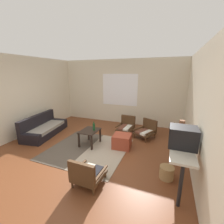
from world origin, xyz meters
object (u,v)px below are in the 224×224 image
at_px(armchair_striped_foreground, 87,174).
at_px(glass_bottle, 94,127).
at_px(armchair_corner, 146,130).
at_px(crt_television, 183,137).
at_px(armchair_by_window, 126,126).
at_px(couch, 44,129).
at_px(console_shelf, 181,148).
at_px(wicker_basket, 167,172).
at_px(clay_vase, 181,130).
at_px(ottoman_orange, 122,141).
at_px(coffee_table, 90,133).

height_order(armchair_striped_foreground, glass_bottle, glass_bottle).
distance_m(armchair_corner, crt_television, 2.35).
xyz_separation_m(armchair_by_window, crt_television, (1.69, -2.19, 0.73)).
distance_m(armchair_by_window, armchair_corner, 0.77).
relative_size(couch, armchair_by_window, 2.83).
relative_size(couch, armchair_striped_foreground, 3.18).
height_order(console_shelf, wicker_basket, console_shelf).
bearing_deg(armchair_corner, clay_vase, -58.33).
distance_m(glass_bottle, wicker_basket, 2.31).
height_order(armchair_corner, glass_bottle, glass_bottle).
distance_m(couch, armchair_striped_foreground, 3.19).
relative_size(ottoman_orange, wicker_basket, 1.74).
distance_m(coffee_table, armchair_striped_foreground, 1.74).
height_order(armchair_corner, clay_vase, clay_vase).
xyz_separation_m(armchair_striped_foreground, glass_bottle, (-0.69, 1.59, 0.33)).
xyz_separation_m(console_shelf, wicker_basket, (-0.21, -0.06, -0.58)).
bearing_deg(couch, console_shelf, -10.40).
relative_size(crt_television, glass_bottle, 1.80).
height_order(couch, wicker_basket, couch).
bearing_deg(ottoman_orange, coffee_table, -168.22).
distance_m(coffee_table, armchair_by_window, 1.55).
relative_size(armchair_striped_foreground, clay_vase, 1.66).
bearing_deg(couch, glass_bottle, -1.49).
bearing_deg(armchair_by_window, armchair_corner, -11.79).
height_order(coffee_table, wicker_basket, coffee_table).
bearing_deg(wicker_basket, armchair_by_window, 125.19).
bearing_deg(armchair_by_window, wicker_basket, -54.81).
relative_size(couch, clay_vase, 5.27).
relative_size(armchair_by_window, crt_television, 1.39).
bearing_deg(crt_television, armchair_striped_foreground, -156.94).
xyz_separation_m(armchair_corner, console_shelf, (0.94, -1.89, 0.45)).
relative_size(armchair_corner, console_shelf, 0.52).
height_order(armchair_striped_foreground, console_shelf, console_shelf).
bearing_deg(armchair_corner, crt_television, -65.34).
height_order(ottoman_orange, wicker_basket, ottoman_orange).
xyz_separation_m(coffee_table, armchair_striped_foreground, (0.81, -1.53, -0.12)).
xyz_separation_m(couch, crt_television, (4.37, -0.95, 0.78)).
height_order(coffee_table, clay_vase, clay_vase).
bearing_deg(armchair_striped_foreground, armchair_corner, 75.56).
xyz_separation_m(ottoman_orange, wicker_basket, (1.28, -0.95, -0.06)).
bearing_deg(couch, armchair_striped_foreground, -31.03).
bearing_deg(glass_bottle, armchair_by_window, 63.81).
bearing_deg(armchair_corner, coffee_table, -141.65).
xyz_separation_m(armchair_by_window, wicker_basket, (1.48, -2.10, -0.14)).
xyz_separation_m(coffee_table, console_shelf, (2.45, -0.69, 0.34)).
distance_m(armchair_by_window, armchair_striped_foreground, 2.89).
bearing_deg(clay_vase, couch, 174.34).
height_order(armchair_by_window, ottoman_orange, armchair_by_window).
bearing_deg(armchair_by_window, coffee_table, -119.16).
distance_m(armchair_striped_foreground, glass_bottle, 1.77).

